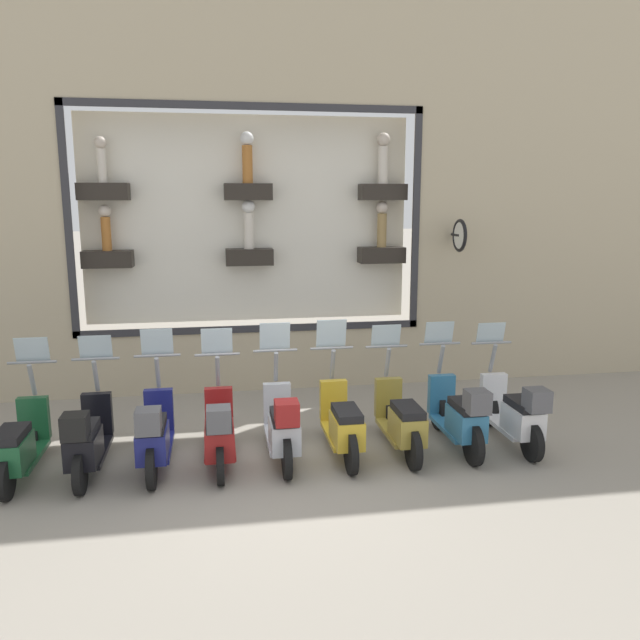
{
  "coord_description": "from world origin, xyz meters",
  "views": [
    {
      "loc": [
        -7.18,
        0.56,
        3.33
      ],
      "look_at": [
        1.8,
        -0.93,
        1.54
      ],
      "focal_mm": 35.0,
      "sensor_mm": 36.0,
      "label": 1
    }
  ],
  "objects_px": {
    "scooter_teal_1": "(460,416)",
    "scooter_red_5": "(219,431)",
    "scooter_green_8": "(20,445)",
    "scooter_olive_2": "(401,421)",
    "scooter_black_7": "(87,439)",
    "scooter_silver_4": "(282,426)",
    "scooter_yellow_3": "(342,424)",
    "scooter_white_0": "(515,413)",
    "scooter_navy_6": "(154,434)"
  },
  "relations": [
    {
      "from": "scooter_black_7",
      "to": "scooter_silver_4",
      "type": "bearing_deg",
      "value": -89.8
    },
    {
      "from": "scooter_teal_1",
      "to": "scooter_red_5",
      "type": "height_order",
      "value": "scooter_red_5"
    },
    {
      "from": "scooter_teal_1",
      "to": "scooter_yellow_3",
      "type": "bearing_deg",
      "value": 87.81
    },
    {
      "from": "scooter_white_0",
      "to": "scooter_navy_6",
      "type": "xyz_separation_m",
      "value": [
        0.0,
        4.74,
        0.01
      ]
    },
    {
      "from": "scooter_teal_1",
      "to": "scooter_white_0",
      "type": "bearing_deg",
      "value": -90.48
    },
    {
      "from": "scooter_white_0",
      "to": "scooter_black_7",
      "type": "distance_m",
      "value": 5.53
    },
    {
      "from": "scooter_white_0",
      "to": "scooter_green_8",
      "type": "height_order",
      "value": "scooter_green_8"
    },
    {
      "from": "scooter_navy_6",
      "to": "scooter_black_7",
      "type": "height_order",
      "value": "scooter_navy_6"
    },
    {
      "from": "scooter_red_5",
      "to": "scooter_navy_6",
      "type": "height_order",
      "value": "scooter_navy_6"
    },
    {
      "from": "scooter_navy_6",
      "to": "scooter_green_8",
      "type": "height_order",
      "value": "scooter_navy_6"
    },
    {
      "from": "scooter_silver_4",
      "to": "scooter_green_8",
      "type": "xyz_separation_m",
      "value": [
        0.05,
        3.16,
        -0.06
      ]
    },
    {
      "from": "scooter_green_8",
      "to": "scooter_yellow_3",
      "type": "bearing_deg",
      "value": -89.88
    },
    {
      "from": "scooter_olive_2",
      "to": "scooter_yellow_3",
      "type": "height_order",
      "value": "scooter_yellow_3"
    },
    {
      "from": "scooter_white_0",
      "to": "scooter_black_7",
      "type": "height_order",
      "value": "scooter_black_7"
    },
    {
      "from": "scooter_teal_1",
      "to": "scooter_green_8",
      "type": "height_order",
      "value": "scooter_teal_1"
    },
    {
      "from": "scooter_navy_6",
      "to": "scooter_black_7",
      "type": "xyz_separation_m",
      "value": [
        -0.01,
        0.79,
        -0.01
      ]
    },
    {
      "from": "scooter_olive_2",
      "to": "scooter_black_7",
      "type": "relative_size",
      "value": 1.0
    },
    {
      "from": "scooter_olive_2",
      "to": "scooter_navy_6",
      "type": "distance_m",
      "value": 3.16
    },
    {
      "from": "scooter_red_5",
      "to": "scooter_black_7",
      "type": "relative_size",
      "value": 1.0
    },
    {
      "from": "scooter_white_0",
      "to": "scooter_green_8",
      "type": "relative_size",
      "value": 1.0
    },
    {
      "from": "scooter_green_8",
      "to": "scooter_teal_1",
      "type": "bearing_deg",
      "value": -90.54
    },
    {
      "from": "scooter_teal_1",
      "to": "scooter_black_7",
      "type": "relative_size",
      "value": 1.01
    },
    {
      "from": "scooter_white_0",
      "to": "scooter_olive_2",
      "type": "height_order",
      "value": "scooter_olive_2"
    },
    {
      "from": "scooter_green_8",
      "to": "scooter_olive_2",
      "type": "bearing_deg",
      "value": -89.95
    },
    {
      "from": "scooter_olive_2",
      "to": "scooter_navy_6",
      "type": "relative_size",
      "value": 1.0
    },
    {
      "from": "scooter_yellow_3",
      "to": "scooter_black_7",
      "type": "xyz_separation_m",
      "value": [
        -0.07,
        3.16,
        0.02
      ]
    },
    {
      "from": "scooter_black_7",
      "to": "scooter_green_8",
      "type": "distance_m",
      "value": 0.79
    },
    {
      "from": "scooter_teal_1",
      "to": "scooter_black_7",
      "type": "bearing_deg",
      "value": 90.1
    },
    {
      "from": "scooter_navy_6",
      "to": "scooter_olive_2",
      "type": "bearing_deg",
      "value": -88.92
    },
    {
      "from": "scooter_white_0",
      "to": "scooter_red_5",
      "type": "bearing_deg",
      "value": 90.03
    },
    {
      "from": "scooter_white_0",
      "to": "scooter_teal_1",
      "type": "relative_size",
      "value": 1.0
    },
    {
      "from": "scooter_teal_1",
      "to": "scooter_navy_6",
      "type": "bearing_deg",
      "value": 90.04
    },
    {
      "from": "scooter_white_0",
      "to": "scooter_green_8",
      "type": "xyz_separation_m",
      "value": [
        0.06,
        6.32,
        -0.05
      ]
    },
    {
      "from": "scooter_silver_4",
      "to": "scooter_navy_6",
      "type": "bearing_deg",
      "value": 90.1
    },
    {
      "from": "scooter_white_0",
      "to": "scooter_olive_2",
      "type": "relative_size",
      "value": 1.0
    },
    {
      "from": "scooter_silver_4",
      "to": "scooter_black_7",
      "type": "height_order",
      "value": "scooter_silver_4"
    },
    {
      "from": "scooter_white_0",
      "to": "scooter_yellow_3",
      "type": "height_order",
      "value": "scooter_yellow_3"
    },
    {
      "from": "scooter_red_5",
      "to": "scooter_green_8",
      "type": "bearing_deg",
      "value": 88.53
    },
    {
      "from": "scooter_yellow_3",
      "to": "scooter_green_8",
      "type": "height_order",
      "value": "scooter_yellow_3"
    },
    {
      "from": "scooter_teal_1",
      "to": "scooter_yellow_3",
      "type": "height_order",
      "value": "scooter_yellow_3"
    },
    {
      "from": "scooter_silver_4",
      "to": "scooter_yellow_3",
      "type": "bearing_deg",
      "value": -85.63
    },
    {
      "from": "scooter_yellow_3",
      "to": "scooter_teal_1",
      "type": "bearing_deg",
      "value": -92.19
    },
    {
      "from": "scooter_olive_2",
      "to": "scooter_silver_4",
      "type": "height_order",
      "value": "scooter_silver_4"
    },
    {
      "from": "scooter_red_5",
      "to": "scooter_navy_6",
      "type": "bearing_deg",
      "value": 89.56
    },
    {
      "from": "scooter_silver_4",
      "to": "scooter_black_7",
      "type": "relative_size",
      "value": 1.0
    },
    {
      "from": "scooter_olive_2",
      "to": "scooter_silver_4",
      "type": "relative_size",
      "value": 1.0
    },
    {
      "from": "scooter_white_0",
      "to": "scooter_black_7",
      "type": "relative_size",
      "value": 1.0
    },
    {
      "from": "scooter_olive_2",
      "to": "scooter_red_5",
      "type": "relative_size",
      "value": 1.0
    },
    {
      "from": "scooter_black_7",
      "to": "scooter_green_8",
      "type": "xyz_separation_m",
      "value": [
        0.06,
        0.79,
        -0.05
      ]
    },
    {
      "from": "scooter_navy_6",
      "to": "scooter_black_7",
      "type": "bearing_deg",
      "value": 90.38
    }
  ]
}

